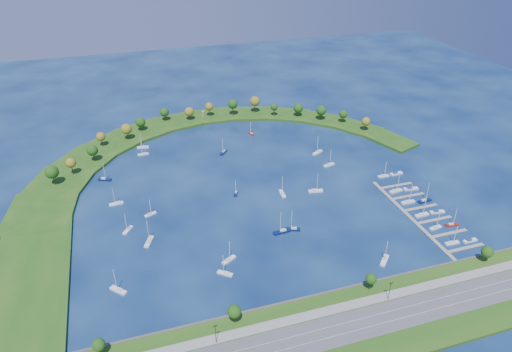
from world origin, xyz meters
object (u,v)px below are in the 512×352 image
object	(u,v)px
moored_boat_0	(223,152)
docked_boat_4	(422,214)
moored_boat_5	(293,229)
docked_boat_2	(436,227)
moored_boat_14	(116,203)
docked_boat_8	(396,190)
docked_boat_5	(437,212)
docked_boat_9	(411,189)
docked_boat_0	(452,242)
dock_system	(421,215)
moored_boat_12	(150,214)
moored_boat_2	(251,133)
docked_boat_1	(470,241)
moored_boat_10	(318,152)
moored_boat_6	(236,193)
moored_boat_18	(329,164)
docked_boat_7	(425,200)
moored_boat_13	(315,190)
harbor_tower	(203,114)
moored_boat_1	(105,179)
moored_boat_15	(143,147)
moored_boat_7	(149,241)
moored_boat_19	(118,290)
moored_boat_8	(128,229)
docked_boat_11	(396,173)
docked_boat_3	(452,224)
moored_boat_16	(385,260)
docked_boat_6	(408,202)
moored_boat_3	(282,193)
docked_boat_10	(383,176)

from	to	relation	value
moored_boat_0	docked_boat_4	bearing A→B (deg)	78.49
moored_boat_5	docked_boat_2	world-z (taller)	moored_boat_5
moored_boat_14	docked_boat_8	world-z (taller)	docked_boat_8
moored_boat_5	docked_boat_5	xyz separation A→B (m)	(87.50, -9.84, -0.27)
docked_boat_9	docked_boat_0	bearing A→B (deg)	-92.47
dock_system	moored_boat_12	xyz separation A→B (m)	(-150.84, 48.03, 0.52)
moored_boat_2	docked_boat_1	bearing A→B (deg)	-173.38
moored_boat_10	docked_boat_5	size ratio (longest dim) A/B	1.51
moored_boat_6	moored_boat_18	distance (m)	73.24
docked_boat_7	docked_boat_9	bearing A→B (deg)	84.16
moored_boat_14	docked_boat_1	distance (m)	203.14
docked_boat_0	docked_boat_8	bearing A→B (deg)	93.53
moored_boat_14	docked_boat_7	xyz separation A→B (m)	(179.91, -53.80, 0.02)
moored_boat_10	moored_boat_13	distance (m)	53.33
harbor_tower	moored_boat_1	distance (m)	116.92
moored_boat_15	docked_boat_1	bearing A→B (deg)	143.04
docked_boat_7	docked_boat_9	world-z (taller)	docked_boat_7
moored_boat_6	moored_boat_7	size ratio (longest dim) A/B	0.76
moored_boat_19	docked_boat_7	size ratio (longest dim) A/B	1.01
moored_boat_8	moored_boat_18	world-z (taller)	moored_boat_18
moored_boat_10	moored_boat_18	world-z (taller)	moored_boat_10
docked_boat_11	moored_boat_12	bearing A→B (deg)	176.88
moored_boat_2	docked_boat_9	size ratio (longest dim) A/B	1.02
docked_boat_1	docked_boat_4	world-z (taller)	docked_boat_4
docked_boat_3	moored_boat_16	bearing A→B (deg)	-154.39
moored_boat_8	docked_boat_4	xyz separation A→B (m)	(164.60, -36.95, 0.03)
moored_boat_15	docked_boat_1	world-z (taller)	moored_boat_15
docked_boat_5	moored_boat_6	bearing A→B (deg)	161.40
docked_boat_1	docked_boat_2	distance (m)	18.71
harbor_tower	moored_boat_1	xyz separation A→B (m)	(-83.58, -81.69, -3.31)
docked_boat_0	moored_boat_16	bearing A→B (deg)	-174.57
docked_boat_1	docked_boat_8	distance (m)	56.77
docked_boat_6	moored_boat_15	bearing A→B (deg)	139.50
moored_boat_0	moored_boat_8	world-z (taller)	moored_boat_0
moored_boat_7	moored_boat_0	bearing A→B (deg)	-11.40
moored_boat_0	docked_boat_2	distance (m)	154.48
moored_boat_19	docked_boat_9	bearing A→B (deg)	-122.23
moored_boat_3	moored_boat_6	size ratio (longest dim) A/B	1.20
moored_boat_12	docked_boat_4	xyz separation A→B (m)	(151.05, -48.49, 0.06)
moored_boat_6	moored_boat_1	bearing A→B (deg)	-95.88
moored_boat_5	docked_boat_10	xyz separation A→B (m)	(79.45, 36.45, -0.04)
moored_boat_12	docked_boat_8	size ratio (longest dim) A/B	0.80
moored_boat_8	moored_boat_12	world-z (taller)	moored_boat_8
moored_boat_0	moored_boat_15	distance (m)	61.21
moored_boat_5	docked_boat_3	size ratio (longest dim) A/B	1.12
moored_boat_16	docked_boat_11	world-z (taller)	moored_boat_16
harbor_tower	docked_boat_2	size ratio (longest dim) A/B	0.39
moored_boat_3	docked_boat_2	world-z (taller)	moored_boat_3
moored_boat_15	docked_boat_0	xyz separation A→B (m)	(146.58, -165.10, -0.03)
moored_boat_6	docked_boat_6	distance (m)	105.67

